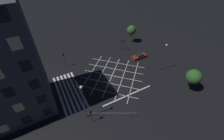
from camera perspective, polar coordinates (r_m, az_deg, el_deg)
ground_plane at (r=38.64m, az=0.00°, el=-2.16°), size 200.00×200.00×0.00m
road_markings at (r=36.50m, az=-9.02°, el=-5.92°), size 18.89×23.16×0.01m
traffic_light_median_south at (r=34.60m, az=-13.85°, el=-3.89°), size 0.36×0.39×3.62m
traffic_light_se_main at (r=28.37m, az=-8.06°, el=-16.08°), size 0.39×0.36×3.58m
traffic_light_nw_cross at (r=47.58m, az=3.48°, el=10.24°), size 0.36×0.39×3.32m
traffic_light_sw_main at (r=41.91m, az=-17.91°, el=4.68°), size 0.39×0.36×4.22m
traffic_light_nw_main at (r=46.52m, az=4.50°, el=10.28°), size 0.39×0.36×4.16m
street_lamp_east at (r=26.22m, az=-11.02°, el=-9.87°), size 0.53×0.53×8.74m
street_lamp_west at (r=39.29m, az=19.42°, el=6.30°), size 0.50×0.50×7.91m
street_tree_near at (r=51.23m, az=7.45°, el=14.82°), size 2.98×2.98×5.94m
street_tree_far at (r=37.00m, az=28.68°, el=-2.25°), size 3.28×3.28×5.62m
waiting_car at (r=45.25m, az=10.36°, el=5.23°), size 1.79×4.50×1.29m
pedestrian_railing at (r=30.36m, az=0.00°, el=-16.33°), size 4.57×8.40×1.05m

